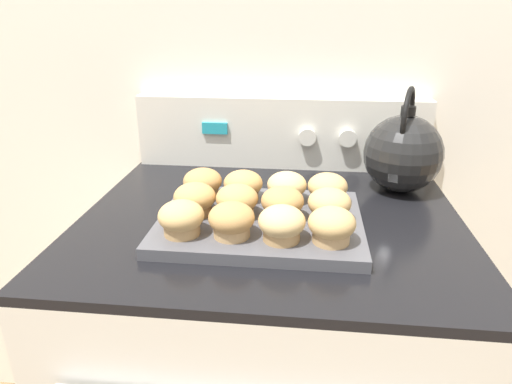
{
  "coord_description": "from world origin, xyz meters",
  "views": [
    {
      "loc": [
        0.06,
        -0.5,
        1.28
      ],
      "look_at": [
        -0.03,
        0.3,
        0.96
      ],
      "focal_mm": 32.0,
      "sensor_mm": 36.0,
      "label": 1
    }
  ],
  "objects_px": {
    "tea_kettle": "(403,152)",
    "muffin_r2_c0": "(203,183)",
    "muffin_r2_c2": "(287,187)",
    "muffin_r1_c2": "(282,203)",
    "muffin_r0_c1": "(232,220)",
    "muffin_r1_c1": "(237,201)",
    "muffin_r2_c3": "(327,189)",
    "muffin_r0_c3": "(332,226)",
    "muffin_r1_c3": "(329,205)",
    "muffin_r1_c0": "(195,199)",
    "stove_range": "(269,381)",
    "muffin_r0_c0": "(181,218)",
    "muffin_pan": "(260,222)",
    "muffin_r0_c2": "(282,224)",
    "muffin_r2_c1": "(243,186)"
  },
  "relations": [
    {
      "from": "tea_kettle",
      "to": "muffin_r2_c0",
      "type": "bearing_deg",
      "value": -161.68
    },
    {
      "from": "muffin_r2_c2",
      "to": "muffin_r1_c2",
      "type": "bearing_deg",
      "value": -92.77
    },
    {
      "from": "muffin_r2_c0",
      "to": "muffin_r0_c1",
      "type": "bearing_deg",
      "value": -62.59
    },
    {
      "from": "muffin_r1_c1",
      "to": "tea_kettle",
      "type": "xyz_separation_m",
      "value": [
        0.35,
        0.23,
        0.04
      ]
    },
    {
      "from": "muffin_r1_c1",
      "to": "muffin_r2_c2",
      "type": "xyz_separation_m",
      "value": [
        0.09,
        0.08,
        0.0
      ]
    },
    {
      "from": "muffin_r2_c3",
      "to": "tea_kettle",
      "type": "xyz_separation_m",
      "value": [
        0.17,
        0.14,
        0.04
      ]
    },
    {
      "from": "muffin_r2_c0",
      "to": "muffin_r2_c2",
      "type": "height_order",
      "value": "same"
    },
    {
      "from": "muffin_r0_c3",
      "to": "muffin_r1_c2",
      "type": "height_order",
      "value": "same"
    },
    {
      "from": "muffin_r0_c3",
      "to": "muffin_r2_c2",
      "type": "height_order",
      "value": "same"
    },
    {
      "from": "muffin_r1_c2",
      "to": "muffin_r1_c3",
      "type": "bearing_deg",
      "value": 0.95
    },
    {
      "from": "muffin_r1_c0",
      "to": "tea_kettle",
      "type": "relative_size",
      "value": 0.34
    },
    {
      "from": "stove_range",
      "to": "muffin_r2_c0",
      "type": "height_order",
      "value": "muffin_r2_c0"
    },
    {
      "from": "muffin_r2_c2",
      "to": "muffin_r2_c0",
      "type": "bearing_deg",
      "value": 179.14
    },
    {
      "from": "stove_range",
      "to": "muffin_r1_c3",
      "type": "bearing_deg",
      "value": -29.0
    },
    {
      "from": "muffin_r1_c3",
      "to": "tea_kettle",
      "type": "bearing_deg",
      "value": 53.23
    },
    {
      "from": "muffin_r1_c2",
      "to": "tea_kettle",
      "type": "distance_m",
      "value": 0.35
    },
    {
      "from": "muffin_r0_c3",
      "to": "muffin_r2_c2",
      "type": "relative_size",
      "value": 1.0
    },
    {
      "from": "muffin_r2_c3",
      "to": "muffin_r0_c0",
      "type": "bearing_deg",
      "value": -146.43
    },
    {
      "from": "tea_kettle",
      "to": "muffin_r1_c3",
      "type": "bearing_deg",
      "value": -126.77
    },
    {
      "from": "muffin_r0_c3",
      "to": "muffin_r1_c0",
      "type": "bearing_deg",
      "value": 161.24
    },
    {
      "from": "muffin_r0_c3",
      "to": "muffin_r1_c3",
      "type": "relative_size",
      "value": 1.0
    },
    {
      "from": "muffin_pan",
      "to": "muffin_r0_c2",
      "type": "distance_m",
      "value": 0.11
    },
    {
      "from": "muffin_r0_c0",
      "to": "muffin_r1_c2",
      "type": "height_order",
      "value": "same"
    },
    {
      "from": "stove_range",
      "to": "muffin_r2_c2",
      "type": "relative_size",
      "value": 11.01
    },
    {
      "from": "muffin_r0_c2",
      "to": "muffin_r2_c0",
      "type": "xyz_separation_m",
      "value": [
        -0.18,
        0.18,
        0.0
      ]
    },
    {
      "from": "muffin_r0_c2",
      "to": "muffin_r1_c2",
      "type": "relative_size",
      "value": 1.0
    },
    {
      "from": "muffin_r1_c1",
      "to": "muffin_r2_c1",
      "type": "distance_m",
      "value": 0.08
    },
    {
      "from": "muffin_r0_c1",
      "to": "muffin_r2_c0",
      "type": "relative_size",
      "value": 1.0
    },
    {
      "from": "muffin_r0_c1",
      "to": "muffin_r0_c3",
      "type": "height_order",
      "value": "same"
    },
    {
      "from": "muffin_r1_c0",
      "to": "muffin_r0_c0",
      "type": "bearing_deg",
      "value": -92.08
    },
    {
      "from": "muffin_r0_c1",
      "to": "muffin_r1_c2",
      "type": "relative_size",
      "value": 1.0
    },
    {
      "from": "muffin_r0_c0",
      "to": "muffin_r0_c3",
      "type": "height_order",
      "value": "same"
    },
    {
      "from": "muffin_r0_c1",
      "to": "tea_kettle",
      "type": "distance_m",
      "value": 0.47
    },
    {
      "from": "muffin_r0_c2",
      "to": "muffin_r2_c2",
      "type": "bearing_deg",
      "value": 89.89
    },
    {
      "from": "muffin_r0_c3",
      "to": "muffin_r2_c1",
      "type": "xyz_separation_m",
      "value": [
        -0.17,
        0.17,
        0.0
      ]
    },
    {
      "from": "muffin_r2_c0",
      "to": "muffin_r1_c2",
      "type": "bearing_deg",
      "value": -27.08
    },
    {
      "from": "stove_range",
      "to": "muffin_r2_c1",
      "type": "relative_size",
      "value": 11.01
    },
    {
      "from": "muffin_pan",
      "to": "muffin_r0_c0",
      "type": "height_order",
      "value": "muffin_r0_c0"
    },
    {
      "from": "muffin_r2_c3",
      "to": "tea_kettle",
      "type": "distance_m",
      "value": 0.23
    },
    {
      "from": "muffin_r0_c1",
      "to": "muffin_r2_c2",
      "type": "xyz_separation_m",
      "value": [
        0.09,
        0.17,
        0.0
      ]
    },
    {
      "from": "muffin_r0_c3",
      "to": "muffin_r1_c2",
      "type": "xyz_separation_m",
      "value": [
        -0.09,
        0.09,
        0.0
      ]
    },
    {
      "from": "muffin_r1_c2",
      "to": "muffin_r2_c1",
      "type": "xyz_separation_m",
      "value": [
        -0.09,
        0.08,
        0.0
      ]
    },
    {
      "from": "muffin_r0_c3",
      "to": "muffin_r1_c2",
      "type": "bearing_deg",
      "value": 135.87
    },
    {
      "from": "muffin_r1_c1",
      "to": "tea_kettle",
      "type": "relative_size",
      "value": 0.34
    },
    {
      "from": "muffin_r1_c3",
      "to": "muffin_r2_c0",
      "type": "height_order",
      "value": "same"
    },
    {
      "from": "muffin_r0_c3",
      "to": "muffin_r1_c1",
      "type": "bearing_deg",
      "value": 153.34
    },
    {
      "from": "muffin_r0_c3",
      "to": "muffin_r2_c1",
      "type": "height_order",
      "value": "same"
    },
    {
      "from": "muffin_r1_c2",
      "to": "muffin_r2_c0",
      "type": "bearing_deg",
      "value": 152.92
    },
    {
      "from": "muffin_r2_c2",
      "to": "muffin_r2_c3",
      "type": "xyz_separation_m",
      "value": [
        0.08,
        0.0,
        0.0
      ]
    },
    {
      "from": "stove_range",
      "to": "muffin_r2_c3",
      "type": "bearing_deg",
      "value": 11.04
    }
  ]
}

